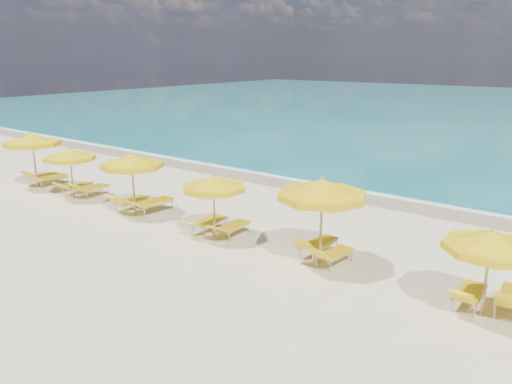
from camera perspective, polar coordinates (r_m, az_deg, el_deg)
The scene contains 22 objects.
ground_plane at distance 16.77m, azimuth -3.12°, elevation -5.04°, with size 120.00×120.00×0.00m, color beige.
wet_sand_band at distance 22.63m, azimuth 9.11°, elevation 0.24°, with size 120.00×2.60×0.01m, color tan.
foam_line at distance 23.32m, azimuth 10.05°, elevation 0.65°, with size 120.00×1.20×0.03m, color white.
whitecap_near at distance 33.68m, azimuth 7.96°, elevation 5.28°, with size 14.00×0.36×0.05m, color white.
umbrella_1 at distance 24.71m, azimuth -24.24°, elevation 5.43°, with size 3.05×3.05×2.51m.
umbrella_2 at distance 22.16m, azimuth -20.52°, elevation 3.99°, with size 2.72×2.72×2.15m.
umbrella_3 at distance 19.15m, azimuth -14.02°, elevation 3.40°, with size 2.54×2.54×2.37m.
umbrella_4 at distance 16.17m, azimuth -4.86°, elevation 0.93°, with size 2.78×2.78×2.14m.
umbrella_5 at distance 14.04m, azimuth 7.57°, elevation 0.21°, with size 2.56×2.56×2.59m.
umbrella_6 at distance 12.35m, azimuth 25.25°, elevation -5.22°, with size 2.76×2.76×2.14m.
lounger_1_left at distance 25.66m, azimuth -23.16°, elevation 1.45°, with size 0.69×1.68×0.74m.
lounger_1_right at distance 24.96m, azimuth -22.37°, elevation 1.21°, with size 0.86×1.91×0.77m.
lounger_2_left at distance 23.14m, azimuth -19.83°, elevation 0.36°, with size 0.74×1.74×0.70m.
lounger_2_right at distance 22.39m, azimuth -18.14°, elevation 0.07°, with size 0.81×1.84×0.81m.
lounger_3_left at distance 20.14m, azimuth -14.12°, elevation -1.33°, with size 0.61×1.69×0.79m.
lounger_3_right at distance 19.49m, azimuth -11.75°, elevation -1.64°, with size 0.80×2.11×0.82m.
lounger_4_left at distance 17.20m, azimuth -5.46°, elevation -3.81°, with size 0.69×1.84×0.68m.
lounger_4_right at distance 16.68m, azimuth -2.72°, elevation -4.40°, with size 0.67×1.78×0.67m.
lounger_5_left at distance 15.27m, azimuth 7.08°, elevation -6.37°, with size 0.65×1.81×0.82m.
lounger_5_right at distance 14.66m, azimuth 8.87°, elevation -7.47°, with size 0.70×1.65×0.77m.
lounger_6_left at distance 13.29m, azimuth 23.14°, elevation -11.10°, with size 0.60×1.65×0.78m.
lounger_6_right at distance 13.41m, azimuth 27.18°, elevation -11.24°, with size 0.73×1.82×0.88m.
Camera 1 is at (10.25, -11.91, 5.87)m, focal length 35.00 mm.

